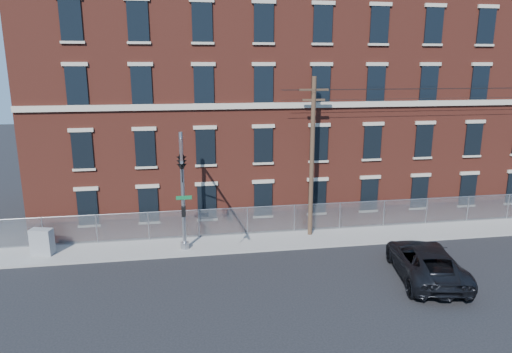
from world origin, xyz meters
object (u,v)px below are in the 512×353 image
Objects in this scene: utility_pole_near at (312,155)px; traffic_signal_mast at (182,171)px; pickup_truck at (426,262)px; utility_cabinet at (42,242)px.

traffic_signal_mast is at bearing -156.86° from utility_pole_near.
pickup_truck is 4.18× the size of utility_cabinet.
utility_cabinet is (-20.36, 6.12, -0.00)m from pickup_truck.
utility_pole_near reaches higher than utility_cabinet.
pickup_truck is (4.26, -6.76, -4.45)m from utility_pole_near.
traffic_signal_mast is 4.57× the size of utility_cabinet.
pickup_truck is at bearing -57.79° from utility_pole_near.
traffic_signal_mast is at bearing -3.68° from utility_cabinet.
pickup_truck is at bearing -15.24° from traffic_signal_mast.
utility_cabinet is (-16.10, -0.63, -4.45)m from utility_pole_near.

